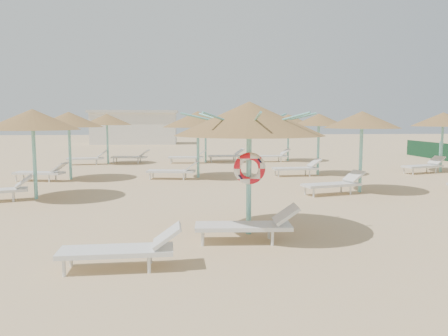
{
  "coord_description": "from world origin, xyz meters",
  "views": [
    {
      "loc": [
        -0.95,
        -8.51,
        2.4
      ],
      "look_at": [
        -0.11,
        1.24,
        1.3
      ],
      "focal_mm": 35.0,
      "sensor_mm": 36.0,
      "label": 1
    }
  ],
  "objects": [
    {
      "name": "ground",
      "position": [
        0.0,
        0.0,
        0.0
      ],
      "size": [
        120.0,
        120.0,
        0.0
      ],
      "primitive_type": "plane",
      "color": "tan",
      "rests_on": "ground"
    },
    {
      "name": "main_palapa",
      "position": [
        0.33,
        0.38,
        2.4
      ],
      "size": [
        3.08,
        3.08,
        2.76
      ],
      "color": "#75CBC4",
      "rests_on": "ground"
    },
    {
      "name": "lounger_main_a",
      "position": [
        -1.95,
        -1.61,
        0.34
      ],
      "size": [
        1.96,
        0.65,
        0.71
      ],
      "rotation": [
        0.0,
        0.0,
        0.04
      ],
      "color": "silver",
      "rests_on": "ground"
    },
    {
      "name": "lounger_main_b",
      "position": [
        0.27,
        -0.24,
        0.35
      ],
      "size": [
        2.04,
        0.71,
        0.73
      ],
      "rotation": [
        0.0,
        0.0,
        -0.05
      ],
      "color": "silver",
      "rests_on": "ground"
    },
    {
      "name": "palapa_field",
      "position": [
        1.4,
        10.18,
        2.31
      ],
      "size": [
        19.64,
        13.9,
        2.72
      ],
      "color": "#75CBC4",
      "rests_on": "ground"
    },
    {
      "name": "service_hut",
      "position": [
        -6.0,
        35.0,
        1.64
      ],
      "size": [
        8.4,
        4.4,
        3.25
      ],
      "color": "silver",
      "rests_on": "ground"
    }
  ]
}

